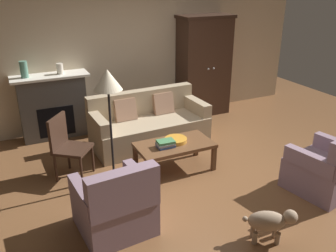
{
  "coord_description": "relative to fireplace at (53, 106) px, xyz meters",
  "views": [
    {
      "loc": [
        -2.27,
        -3.81,
        2.64
      ],
      "look_at": [
        -0.13,
        0.68,
        0.55
      ],
      "focal_mm": 38.22,
      "sensor_mm": 36.0,
      "label": 1
    }
  ],
  "objects": [
    {
      "name": "ground_plane",
      "position": [
        1.55,
        -2.3,
        -0.57
      ],
      "size": [
        9.6,
        9.6,
        0.0
      ],
      "primitive_type": "plane",
      "color": "brown"
    },
    {
      "name": "mantel_vase_jade",
      "position": [
        -0.38,
        -0.02,
        0.69
      ],
      "size": [
        0.12,
        0.12,
        0.27
      ],
      "primitive_type": "cylinder",
      "color": "slate",
      "rests_on": "fireplace"
    },
    {
      "name": "mantel_vase_cream",
      "position": [
        0.18,
        -0.02,
        0.64
      ],
      "size": [
        0.11,
        0.11,
        0.18
      ],
      "primitive_type": "cylinder",
      "color": "beige",
      "rests_on": "fireplace"
    },
    {
      "name": "armchair_near_left",
      "position": [
        0.17,
        -2.92,
        -0.25
      ],
      "size": [
        0.83,
        0.83,
        0.88
      ],
      "color": "gray",
      "rests_on": "ground"
    },
    {
      "name": "dog",
      "position": [
        1.59,
        -3.78,
        -0.32
      ],
      "size": [
        0.52,
        0.37,
        0.39
      ],
      "color": "gray",
      "rests_on": "ground"
    },
    {
      "name": "fireplace",
      "position": [
        0.0,
        0.0,
        0.0
      ],
      "size": [
        1.26,
        0.48,
        1.12
      ],
      "color": "#4C4947",
      "rests_on": "ground"
    },
    {
      "name": "armoire",
      "position": [
        2.95,
        -0.08,
        0.42
      ],
      "size": [
        1.06,
        0.57,
        1.97
      ],
      "color": "#382319",
      "rests_on": "ground"
    },
    {
      "name": "book_stack",
      "position": [
        1.2,
        -2.02,
        -0.1
      ],
      "size": [
        0.26,
        0.19,
        0.1
      ],
      "color": "#38569E",
      "rests_on": "coffee_table"
    },
    {
      "name": "couch",
      "position": [
        1.38,
        -0.96,
        -0.25
      ],
      "size": [
        1.95,
        0.91,
        0.86
      ],
      "color": "tan",
      "rests_on": "ground"
    },
    {
      "name": "armchair_near_right",
      "position": [
        2.89,
        -3.33,
        -0.25
      ],
      "size": [
        0.9,
        0.9,
        0.88
      ],
      "color": "gray",
      "rests_on": "ground"
    },
    {
      "name": "side_chair_wooden",
      "position": [
        -0.07,
        -1.49,
        -0.06
      ],
      "size": [
        0.62,
        0.62,
        0.9
      ],
      "color": "#382319",
      "rests_on": "ground"
    },
    {
      "name": "back_wall",
      "position": [
        1.55,
        0.25,
        0.83
      ],
      "size": [
        7.2,
        0.1,
        2.8
      ],
      "primitive_type": "cube",
      "color": "beige",
      "rests_on": "ground"
    },
    {
      "name": "coffee_table",
      "position": [
        1.36,
        -1.97,
        -0.2
      ],
      "size": [
        1.1,
        0.6,
        0.42
      ],
      "color": "brown",
      "rests_on": "ground"
    },
    {
      "name": "floor_lamp",
      "position": [
        0.44,
        -1.97,
        0.82
      ],
      "size": [
        0.36,
        0.36,
        1.61
      ],
      "color": "black",
      "rests_on": "ground"
    },
    {
      "name": "fruit_bowl",
      "position": [
        1.4,
        -1.92,
        -0.12
      ],
      "size": [
        0.32,
        0.32,
        0.06
      ],
      "primitive_type": "cylinder",
      "color": "orange",
      "rests_on": "coffee_table"
    }
  ]
}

